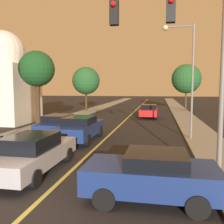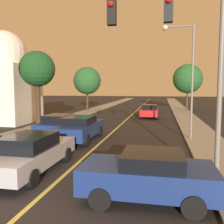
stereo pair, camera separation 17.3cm
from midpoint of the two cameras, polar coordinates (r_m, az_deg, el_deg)
ground_plane at (r=7.85m, az=-19.29°, el=-20.70°), size 200.00×200.00×0.00m
road_surface at (r=42.36m, az=5.79°, el=0.83°), size 10.56×80.00×0.01m
sidewalk_left at (r=43.40m, az=-2.83°, el=1.04°), size 2.50×80.00×0.12m
sidewalk_right at (r=42.30m, az=14.64°, el=0.75°), size 2.50×80.00×0.12m
car_near_lane_front at (r=10.79m, az=-18.06°, el=-8.88°), size 1.99×5.10×1.56m
car_near_lane_second at (r=16.38m, az=-7.55°, el=-3.60°), size 2.10×5.12×1.60m
car_outer_lane_second at (r=19.03m, az=-12.35°, el=-2.69°), size 2.04×4.77×1.46m
car_far_oncoming at (r=28.64m, az=8.20°, el=0.17°), size 2.05×3.81×1.54m
car_crossing_right at (r=7.94m, az=8.39°, el=-13.97°), size 4.04×2.09×1.50m
traffic_signal_mast at (r=9.42m, az=15.25°, el=15.07°), size 4.59×0.42×6.92m
streetlamp_right at (r=17.03m, az=16.15°, el=10.08°), size 2.03×0.36×7.38m
tree_left_near at (r=21.87m, az=-17.02°, el=9.25°), size 2.95×2.95×6.37m
tree_left_far at (r=36.90m, az=-6.10°, el=7.12°), size 4.01×4.01×6.39m
tree_right_near at (r=38.68m, az=16.52°, el=7.28°), size 4.31×4.31×6.83m
domed_building_left at (r=26.79m, az=-23.64°, el=6.57°), size 5.33×5.33×8.95m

